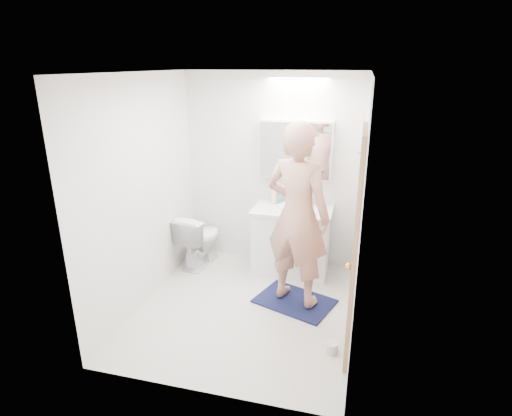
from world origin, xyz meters
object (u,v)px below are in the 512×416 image
(vanity_cabinet, at_px, (291,242))
(toilet, at_px, (200,239))
(soap_bottle_b, at_px, (278,196))
(toilet_paper_roll, at_px, (332,348))
(person, at_px, (298,216))
(soap_bottle_a, at_px, (274,195))
(toothbrush_cup, at_px, (308,202))
(medicine_cabinet, at_px, (295,149))

(vanity_cabinet, relative_size, toilet, 1.29)
(soap_bottle_b, height_order, toilet_paper_roll, soap_bottle_b)
(person, xyz_separation_m, soap_bottle_a, (-0.43, 0.88, -0.08))
(toilet_paper_roll, bearing_deg, toilet, 142.82)
(toilet, xyz_separation_m, toothbrush_cup, (1.33, 0.28, 0.52))
(toothbrush_cup, bearing_deg, vanity_cabinet, -135.75)
(medicine_cabinet, bearing_deg, vanity_cabinet, -85.05)
(soap_bottle_b, bearing_deg, toilet, -162.82)
(soap_bottle_b, distance_m, toothbrush_cup, 0.38)
(toothbrush_cup, bearing_deg, medicine_cabinet, 164.68)
(person, bearing_deg, vanity_cabinet, -57.09)
(person, xyz_separation_m, toothbrush_cup, (-0.01, 0.89, -0.14))
(vanity_cabinet, distance_m, person, 0.98)
(medicine_cabinet, height_order, toilet_paper_roll, medicine_cabinet)
(person, bearing_deg, soap_bottle_a, -44.25)
(toilet, bearing_deg, vanity_cabinet, -163.98)
(soap_bottle_a, height_order, toilet_paper_roll, soap_bottle_a)
(toothbrush_cup, relative_size, toilet_paper_roll, 0.99)
(soap_bottle_b, xyz_separation_m, toilet_paper_roll, (0.84, -1.66, -0.86))
(vanity_cabinet, relative_size, soap_bottle_b, 4.97)
(vanity_cabinet, xyz_separation_m, medicine_cabinet, (-0.02, 0.21, 1.11))
(person, distance_m, soap_bottle_b, 0.99)
(toilet, bearing_deg, soap_bottle_a, -153.26)
(medicine_cabinet, relative_size, person, 0.46)
(toilet, relative_size, toilet_paper_roll, 6.35)
(vanity_cabinet, height_order, soap_bottle_b, soap_bottle_b)
(soap_bottle_b, distance_m, toilet_paper_roll, 2.05)
(vanity_cabinet, height_order, toilet, vanity_cabinet)
(soap_bottle_a, relative_size, soap_bottle_b, 1.24)
(toilet, distance_m, toothbrush_cup, 1.45)
(person, relative_size, soap_bottle_b, 10.64)
(vanity_cabinet, height_order, person, person)
(toilet, bearing_deg, toothbrush_cup, -157.91)
(vanity_cabinet, bearing_deg, person, -76.77)
(soap_bottle_b, bearing_deg, toothbrush_cup, -3.07)
(vanity_cabinet, distance_m, soap_bottle_b, 0.59)
(toilet_paper_roll, bearing_deg, toothbrush_cup, 105.95)
(medicine_cabinet, relative_size, toilet_paper_roll, 8.00)
(toilet, relative_size, person, 0.36)
(soap_bottle_b, relative_size, toilet_paper_roll, 1.64)
(soap_bottle_b, height_order, toothbrush_cup, soap_bottle_b)
(vanity_cabinet, bearing_deg, toilet, -174.35)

